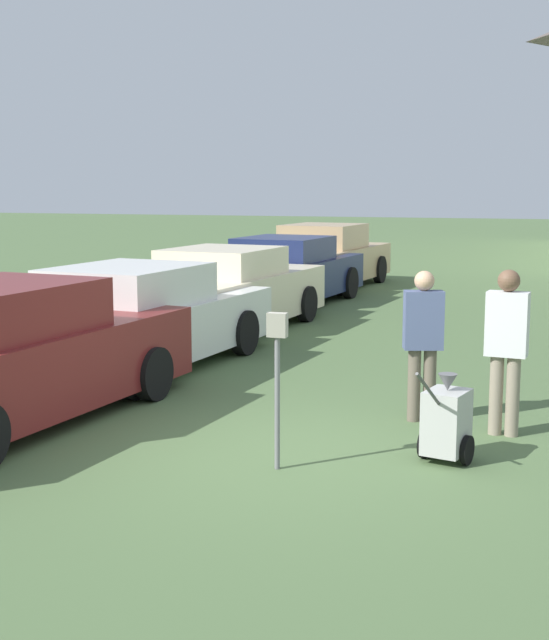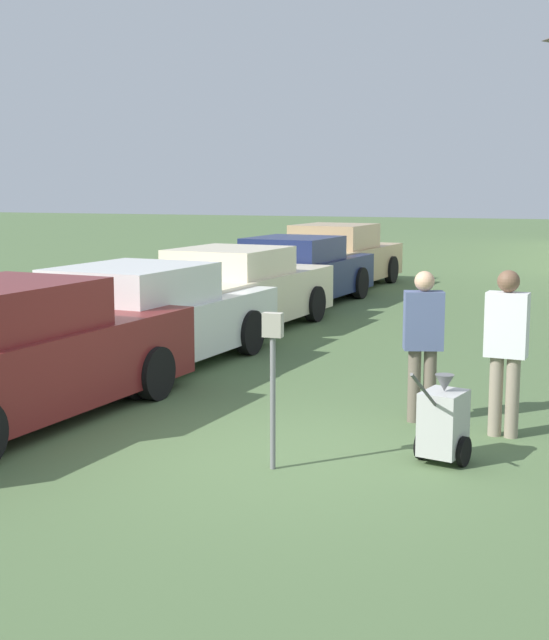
% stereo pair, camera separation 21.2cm
% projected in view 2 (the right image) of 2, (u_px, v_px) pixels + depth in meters
% --- Properties ---
extents(ground_plane, '(120.00, 120.00, 0.00)m').
position_uv_depth(ground_plane, '(277.00, 456.00, 8.59)').
color(ground_plane, '#4C663D').
extents(parked_car_maroon, '(2.29, 4.96, 1.56)m').
position_uv_depth(parked_car_maroon, '(11.00, 358.00, 9.69)').
color(parked_car_maroon, maroon).
rests_on(parked_car_maroon, ground_plane).
extents(parked_car_white, '(2.43, 5.20, 1.48)m').
position_uv_depth(parked_car_white, '(139.00, 321.00, 12.49)').
color(parked_car_white, silver).
rests_on(parked_car_white, ground_plane).
extents(parked_car_cream, '(2.43, 4.86, 1.47)m').
position_uv_depth(parked_car_cream, '(234.00, 291.00, 15.84)').
color(parked_car_cream, beige).
rests_on(parked_car_cream, ground_plane).
extents(parked_car_navy, '(2.42, 4.83, 1.46)m').
position_uv_depth(parked_car_navy, '(296.00, 273.00, 19.23)').
color(parked_car_navy, '#19234C').
rests_on(parked_car_navy, ground_plane).
extents(parked_car_tan, '(2.46, 4.93, 1.59)m').
position_uv_depth(parked_car_tan, '(337.00, 258.00, 22.34)').
color(parked_car_tan, tan).
rests_on(parked_car_tan, ground_plane).
extents(parking_meter, '(0.18, 0.09, 1.45)m').
position_uv_depth(parking_meter, '(273.00, 362.00, 8.04)').
color(parking_meter, slate).
rests_on(parking_meter, ground_plane).
extents(person_worker, '(0.47, 0.34, 1.67)m').
position_uv_depth(person_worker, '(423.00, 337.00, 9.67)').
color(person_worker, '#665B4C').
rests_on(person_worker, ground_plane).
extents(person_supervisor, '(0.44, 0.26, 1.73)m').
position_uv_depth(person_supervisor, '(506.00, 343.00, 9.09)').
color(person_supervisor, gray).
rests_on(person_supervisor, ground_plane).
extents(equipment_cart, '(0.52, 1.00, 1.00)m').
position_uv_depth(equipment_cart, '(443.00, 422.00, 8.32)').
color(equipment_cart, '#B2B2AD').
rests_on(equipment_cart, ground_plane).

